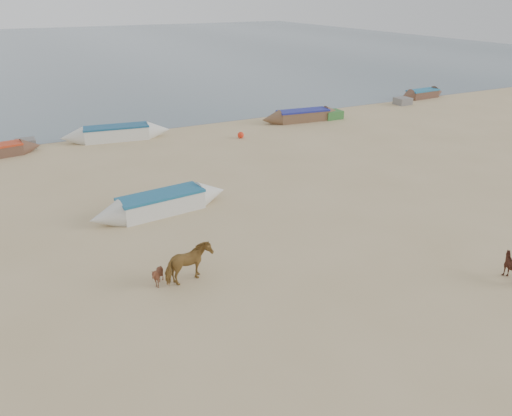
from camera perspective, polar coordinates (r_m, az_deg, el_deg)
The scene contains 7 objects.
ground at distance 18.35m, azimuth 5.79°, elevation -7.33°, with size 140.00×140.00×0.00m, color tan.
sea at distance 95.93m, azimuth -22.87°, elevation 16.26°, with size 160.00×160.00×0.00m, color slate.
cow_adult at distance 17.52m, azimuth -7.72°, elevation -6.35°, with size 0.76×1.68×1.42m, color olive.
calf_front at distance 17.63m, azimuth -11.19°, elevation -7.61°, with size 0.63×0.71×0.79m, color #572C1B.
near_canoe at distance 23.21m, azimuth -10.75°, elevation 0.56°, with size 6.62×1.31×0.94m, color silver, non-canonical shape.
waterline_canoes at distance 35.52m, azimuth -14.68°, elevation 8.23°, with size 59.87×4.39×0.99m.
beach_clutter at distance 36.56m, azimuth -6.17°, elevation 9.07°, with size 45.04×5.15×0.64m.
Camera 1 is at (-8.81, -13.06, 9.40)m, focal length 35.00 mm.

